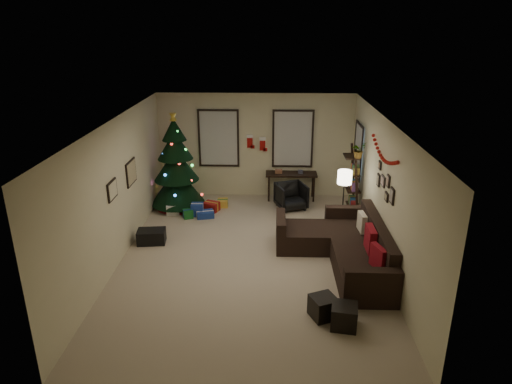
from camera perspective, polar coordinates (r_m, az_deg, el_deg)
floor at (r=9.16m, az=-0.75°, el=-8.07°), size 7.00×7.00×0.00m
ceiling at (r=8.22m, az=-0.84°, el=8.72°), size 7.00×7.00×0.00m
wall_back at (r=11.94m, az=-0.04°, el=5.75°), size 5.00×0.00×5.00m
wall_front at (r=5.46m, az=-2.47°, el=-13.06°), size 5.00×0.00×5.00m
wall_left at (r=9.06m, az=-16.80°, el=0.05°), size 0.00×7.00×7.00m
wall_right at (r=8.85m, az=15.60°, el=-0.30°), size 0.00×7.00×7.00m
window_back_left at (r=11.93m, az=-4.64°, el=6.66°), size 1.05×0.06×1.50m
window_back_right at (r=11.87m, az=4.57°, el=6.59°), size 1.05×0.06×1.50m
window_right_wall at (r=11.17m, az=12.61°, el=5.03°), size 0.06×0.90×1.30m
christmas_tree at (r=11.36m, az=-9.86°, el=2.90°), size 1.31×1.31×2.45m
presents at (r=11.36m, az=-7.78°, el=-1.78°), size 1.50×1.16×0.30m
sofa at (r=9.05m, az=10.94°, el=-6.77°), size 1.97×2.86×0.89m
pillow_red_a at (r=8.06m, az=14.91°, el=-7.87°), size 0.22×0.42×0.40m
pillow_red_b at (r=8.64m, az=13.98°, el=-5.80°), size 0.13×0.48×0.48m
pillow_cream at (r=9.36m, az=12.99°, el=-3.67°), size 0.13×0.38×0.37m
ottoman_near at (r=7.47m, az=8.34°, el=-13.92°), size 0.49×0.49×0.35m
ottoman_far at (r=7.31m, az=10.86°, el=-14.88°), size 0.45×0.45×0.36m
desk at (r=11.88m, az=4.39°, el=1.96°), size 1.31×0.47×0.71m
desk_chair at (r=11.37m, az=4.38°, el=-0.51°), size 0.79×0.76×0.64m
bookshelf at (r=10.77m, az=12.01°, el=0.92°), size 0.30×0.52×1.77m
potted_plant at (r=10.27m, az=12.62°, el=5.38°), size 0.54×0.53×0.45m
floor_lamp at (r=9.88m, az=10.90°, el=1.29°), size 0.30×0.30×1.43m
art_map at (r=9.80m, az=-15.22°, el=2.35°), size 0.04×0.60×0.50m
art_abstract at (r=8.72m, az=-17.40°, el=0.23°), size 0.04×0.45×0.35m
gallery at (r=8.70m, az=15.72°, el=0.89°), size 0.03×1.25×0.54m
garland at (r=8.74m, az=15.54°, el=4.70°), size 0.08×1.90×0.30m
stocking_left at (r=11.90m, az=-0.73°, el=6.32°), size 0.20×0.05×0.36m
stocking_right at (r=11.74m, az=0.85°, el=5.99°), size 0.20×0.05×0.36m
storage_bin at (r=9.90m, az=-12.82°, el=-5.39°), size 0.61×0.44×0.29m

